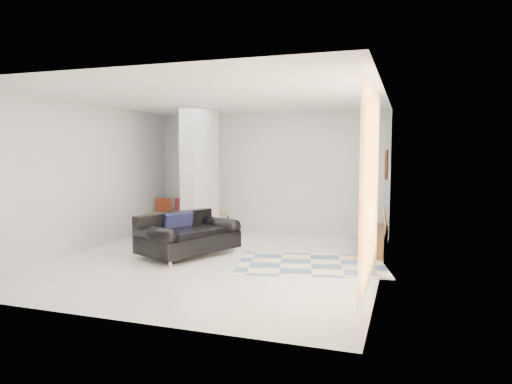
% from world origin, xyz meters
% --- Properties ---
extents(floor, '(6.00, 6.00, 0.00)m').
position_xyz_m(floor, '(0.00, 0.00, 0.00)').
color(floor, white).
rests_on(floor, ground).
extents(ceiling, '(6.00, 6.00, 0.00)m').
position_xyz_m(ceiling, '(0.00, 0.00, 2.80)').
color(ceiling, white).
rests_on(ceiling, wall_back).
extents(wall_back, '(6.00, 0.00, 6.00)m').
position_xyz_m(wall_back, '(0.00, 3.00, 1.40)').
color(wall_back, silver).
rests_on(wall_back, ground).
extents(wall_front, '(6.00, 0.00, 6.00)m').
position_xyz_m(wall_front, '(0.00, -3.00, 1.40)').
color(wall_front, silver).
rests_on(wall_front, ground).
extents(wall_left, '(0.00, 6.00, 6.00)m').
position_xyz_m(wall_left, '(-2.75, 0.00, 1.40)').
color(wall_left, silver).
rests_on(wall_left, ground).
extents(wall_right, '(0.00, 6.00, 6.00)m').
position_xyz_m(wall_right, '(2.75, 0.00, 1.40)').
color(wall_right, silver).
rests_on(wall_right, ground).
extents(partition_column, '(0.35, 1.20, 2.80)m').
position_xyz_m(partition_column, '(-1.10, 1.60, 1.40)').
color(partition_column, silver).
rests_on(partition_column, floor).
extents(hallway_door, '(0.85, 0.06, 2.04)m').
position_xyz_m(hallway_door, '(-2.10, 2.96, 1.02)').
color(hallway_door, silver).
rests_on(hallway_door, floor).
extents(curtain, '(0.00, 2.55, 2.55)m').
position_xyz_m(curtain, '(2.67, -1.15, 1.45)').
color(curtain, gold).
rests_on(curtain, wall_right).
extents(wall_art, '(0.04, 0.45, 0.55)m').
position_xyz_m(wall_art, '(2.72, 1.70, 1.65)').
color(wall_art, '#3F2211').
rests_on(wall_art, wall_right).
extents(media_console, '(0.45, 1.73, 0.80)m').
position_xyz_m(media_console, '(2.52, 1.70, 0.20)').
color(media_console, brown).
rests_on(media_console, floor).
extents(loveseat, '(1.63, 1.99, 0.76)m').
position_xyz_m(loveseat, '(-0.73, 0.20, 0.35)').
color(loveseat, silver).
rests_on(loveseat, floor).
extents(daybed, '(2.10, 1.48, 0.77)m').
position_xyz_m(daybed, '(-1.93, 2.61, 0.41)').
color(daybed, black).
rests_on(daybed, floor).
extents(area_rug, '(2.75, 2.13, 0.01)m').
position_xyz_m(area_rug, '(1.60, 0.20, 0.01)').
color(area_rug, beige).
rests_on(area_rug, floor).
extents(cylinder_lamp, '(0.11, 0.11, 0.59)m').
position_xyz_m(cylinder_lamp, '(2.50, 1.05, 0.70)').
color(cylinder_lamp, white).
rests_on(cylinder_lamp, media_console).
extents(bronze_figurine, '(0.13, 0.13, 0.23)m').
position_xyz_m(bronze_figurine, '(2.47, 2.34, 0.51)').
color(bronze_figurine, black).
rests_on(bronze_figurine, media_console).
extents(vase, '(0.21, 0.21, 0.20)m').
position_xyz_m(vase, '(2.47, 1.67, 0.50)').
color(vase, silver).
rests_on(vase, media_console).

